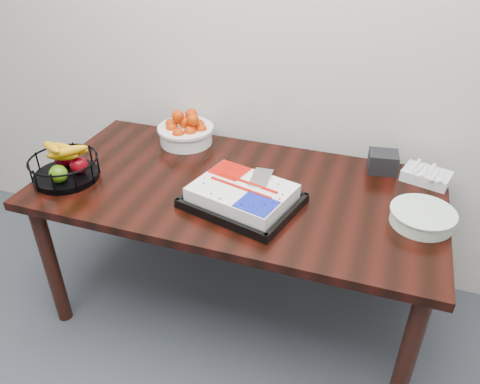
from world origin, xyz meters
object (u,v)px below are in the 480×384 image
(cake_tray, at_px, (242,196))
(tangerine_bowl, at_px, (186,129))
(table, at_px, (237,202))
(napkin_box, at_px, (383,162))
(plate_stack, at_px, (422,217))
(fruit_basket, at_px, (64,166))

(cake_tray, xyz_separation_m, tangerine_bowl, (-0.46, 0.45, 0.04))
(table, relative_size, napkin_box, 13.60)
(table, bearing_deg, plate_stack, -2.16)
(tangerine_bowl, relative_size, fruit_basket, 0.94)
(tangerine_bowl, distance_m, napkin_box, 1.00)
(fruit_basket, relative_size, plate_stack, 1.21)
(tangerine_bowl, xyz_separation_m, plate_stack, (1.18, -0.35, -0.05))
(fruit_basket, distance_m, plate_stack, 1.56)
(tangerine_bowl, bearing_deg, cake_tray, -44.18)
(plate_stack, relative_size, napkin_box, 1.93)
(tangerine_bowl, bearing_deg, table, -39.04)
(napkin_box, bearing_deg, fruit_basket, -158.18)
(cake_tray, distance_m, tangerine_bowl, 0.65)
(plate_stack, bearing_deg, cake_tray, -171.98)
(fruit_basket, relative_size, napkin_box, 2.33)
(tangerine_bowl, height_order, napkin_box, tangerine_bowl)
(cake_tray, distance_m, fruit_basket, 0.83)
(cake_tray, bearing_deg, napkin_box, 42.07)
(tangerine_bowl, distance_m, plate_stack, 1.23)
(table, height_order, fruit_basket, fruit_basket)
(table, height_order, napkin_box, napkin_box)
(cake_tray, bearing_deg, fruit_basket, -175.52)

